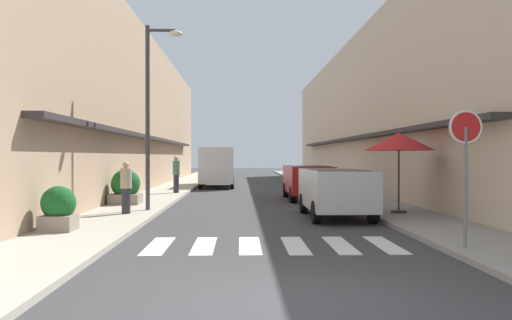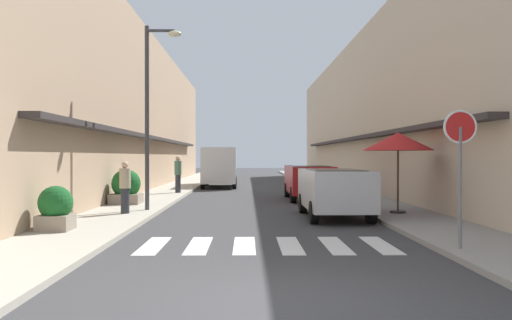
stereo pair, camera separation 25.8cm
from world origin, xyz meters
TOP-DOWN VIEW (x-y plane):
  - ground_plane at (0.00, 20.00)m, footprint 110.02×110.02m
  - sidewalk_left at (-4.39, 20.00)m, footprint 2.26×70.01m
  - sidewalk_right at (4.39, 20.00)m, footprint 2.26×70.01m
  - building_row_left at (-8.02, 21.50)m, footprint 5.50×47.01m
  - building_row_right at (8.02, 21.50)m, footprint 5.50×47.01m
  - crosswalk at (-0.00, 4.23)m, footprint 5.20×2.20m
  - parked_car_near at (2.21, 9.01)m, footprint 1.83×4.11m
  - parked_car_mid at (2.21, 15.57)m, footprint 1.82×4.45m
  - delivery_van at (-2.06, 24.69)m, footprint 2.07×5.43m
  - round_street_sign at (3.62, 3.17)m, footprint 0.65×0.07m
  - street_lamp at (-3.51, 10.39)m, footprint 1.19×0.28m
  - cafe_umbrella at (4.23, 9.33)m, footprint 2.17×2.17m
  - planter_corner at (-4.94, 5.73)m, footprint 0.81×0.81m
  - planter_midblock at (-4.88, 12.63)m, footprint 1.09×1.09m
  - planter_far at (4.21, 18.71)m, footprint 0.73×0.73m
  - pedestrian_walking_near at (-4.15, 9.34)m, footprint 0.34×0.34m
  - pedestrian_walking_far at (-3.73, 18.36)m, footprint 0.34×0.34m

SIDE VIEW (x-z plane):
  - ground_plane at x=0.00m, z-range 0.00..0.00m
  - crosswalk at x=0.00m, z-range 0.00..0.01m
  - sidewalk_left at x=-4.39m, z-range 0.00..0.12m
  - sidewalk_right at x=4.39m, z-range 0.00..0.12m
  - planter_far at x=4.21m, z-range 0.08..1.00m
  - planter_corner at x=-4.94m, z-range 0.11..1.17m
  - planter_midblock at x=-4.88m, z-range 0.08..1.34m
  - parked_car_near at x=2.21m, z-range 0.19..1.66m
  - parked_car_mid at x=2.21m, z-range 0.19..1.66m
  - pedestrian_walking_near at x=-4.15m, z-range 0.16..1.74m
  - pedestrian_walking_far at x=-3.73m, z-range 0.17..1.93m
  - delivery_van at x=-2.06m, z-range 0.22..2.59m
  - round_street_sign at x=3.62m, z-range 0.82..3.45m
  - cafe_umbrella at x=4.23m, z-range 1.07..3.55m
  - street_lamp at x=-3.51m, z-range 0.74..6.73m
  - building_row_right at x=8.02m, z-range 0.00..8.45m
  - building_row_left at x=-8.02m, z-range 0.00..8.45m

